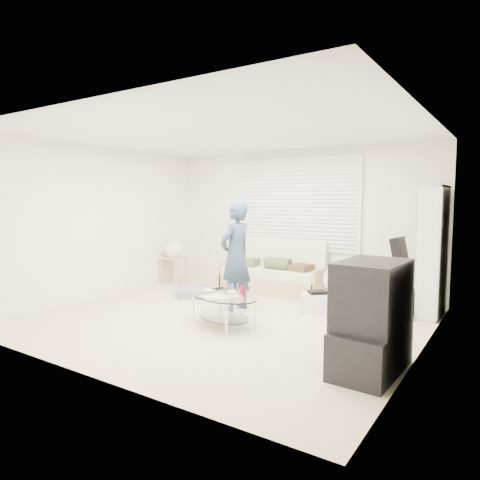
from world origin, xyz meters
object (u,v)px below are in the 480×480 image
Objects in this scene: futon_sofa at (274,275)px; tv_unit at (371,318)px; bookshelf at (432,251)px; coffee_table at (224,300)px.

tv_unit is (2.45, -2.58, 0.21)m from futon_sofa.
tv_unit is at bearing -92.93° from bookshelf.
futon_sofa is 2.65m from bookshelf.
tv_unit is at bearing -12.31° from coffee_table.
tv_unit reaches higher than futon_sofa.
tv_unit is (-0.13, -2.44, -0.40)m from bookshelf.
bookshelf is at bearing 87.07° from tv_unit.
futon_sofa reaches higher than coffee_table.
tv_unit is 2.08m from coffee_table.
futon_sofa is 3.57m from tv_unit.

